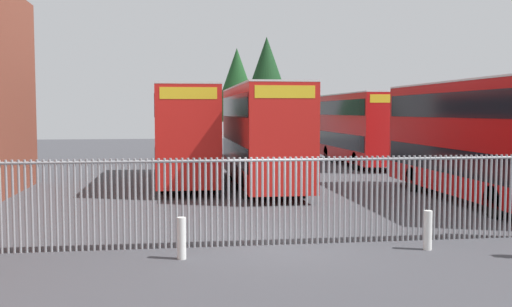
{
  "coord_description": "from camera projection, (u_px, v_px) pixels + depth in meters",
  "views": [
    {
      "loc": [
        -2.53,
        -14.25,
        3.32
      ],
      "look_at": [
        0.0,
        4.0,
        2.0
      ],
      "focal_mm": 41.27,
      "sensor_mm": 36.0,
      "label": 1
    }
  ],
  "objects": [
    {
      "name": "palisade_fence",
      "position": [
        243.0,
        199.0,
        14.46
      ],
      "size": [
        14.87,
        0.14,
        2.35
      ],
      "color": "gray",
      "rests_on": "ground"
    },
    {
      "name": "bollard_center_front",
      "position": [
        428.0,
        230.0,
        14.1
      ],
      "size": [
        0.2,
        0.2,
        0.95
      ],
      "primitive_type": "cylinder",
      "color": "silver",
      "rests_on": "ground"
    },
    {
      "name": "tree_tall_back",
      "position": [
        237.0,
        85.0,
        42.99
      ],
      "size": [
        3.74,
        3.74,
        7.94
      ],
      "color": "#4C3823",
      "rests_on": "ground"
    },
    {
      "name": "double_decker_bus_near_gate",
      "position": [
        476.0,
        136.0,
        21.53
      ],
      "size": [
        2.54,
        10.81,
        4.42
      ],
      "color": "#B70C0C",
      "rests_on": "ground"
    },
    {
      "name": "double_decker_bus_behind_fence_right",
      "position": [
        262.0,
        132.0,
        25.73
      ],
      "size": [
        2.54,
        10.81,
        4.42
      ],
      "color": "red",
      "rests_on": "ground"
    },
    {
      "name": "double_decker_bus_behind_fence_left",
      "position": [
        186.0,
        131.0,
        27.24
      ],
      "size": [
        2.54,
        10.81,
        4.42
      ],
      "color": "red",
      "rests_on": "ground"
    },
    {
      "name": "double_decker_bus_far_back",
      "position": [
        357.0,
        126.0,
        36.5
      ],
      "size": [
        2.54,
        10.81,
        4.42
      ],
      "color": "red",
      "rests_on": "ground"
    },
    {
      "name": "ground_plane",
      "position": [
        242.0,
        198.0,
        22.57
      ],
      "size": [
        100.0,
        100.0,
        0.0
      ],
      "primitive_type": "plane",
      "color": "#3D3D42"
    },
    {
      "name": "bollard_near_left",
      "position": [
        182.0,
        238.0,
        13.21
      ],
      "size": [
        0.2,
        0.2,
        0.95
      ],
      "primitive_type": "cylinder",
      "color": "silver",
      "rests_on": "ground"
    },
    {
      "name": "tree_short_side",
      "position": [
        267.0,
        78.0,
        41.16
      ],
      "size": [
        3.98,
        3.98,
        8.53
      ],
      "color": "#4C3823",
      "rests_on": "ground"
    }
  ]
}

